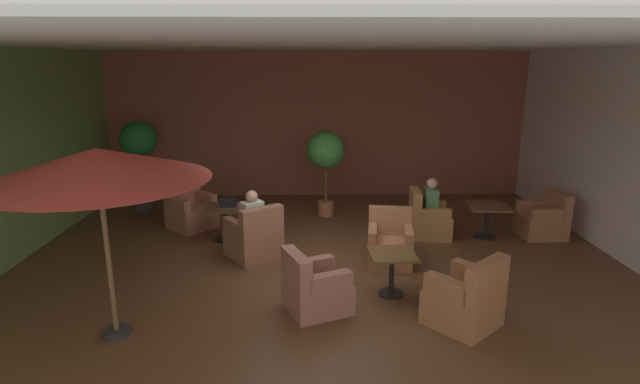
{
  "coord_description": "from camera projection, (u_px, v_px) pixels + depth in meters",
  "views": [
    {
      "loc": [
        -0.15,
        -7.32,
        3.21
      ],
      "look_at": [
        0.0,
        0.47,
        1.16
      ],
      "focal_mm": 28.12,
      "sensor_mm": 36.0,
      "label": 1
    }
  ],
  "objects": [
    {
      "name": "ground_plane",
      "position": [
        321.0,
        271.0,
        7.9
      ],
      "size": [
        10.03,
        9.34,
        0.02
      ],
      "primitive_type": "cube",
      "color": "brown"
    },
    {
      "name": "wall_back_brick",
      "position": [
        317.0,
        125.0,
        11.94
      ],
      "size": [
        10.03,
        0.08,
        3.42
      ],
      "primitive_type": "cube",
      "color": "brown",
      "rests_on": "ground_plane"
    },
    {
      "name": "ceiling_slab",
      "position": [
        321.0,
        42.0,
        7.02
      ],
      "size": [
        10.03,
        9.34,
        0.06
      ],
      "primitive_type": "cube",
      "color": "silver",
      "rests_on": "wall_back_brick"
    },
    {
      "name": "cafe_table_front_left",
      "position": [
        225.0,
        216.0,
        9.15
      ],
      "size": [
        0.74,
        0.74,
        0.63
      ],
      "color": "black",
      "rests_on": "ground_plane"
    },
    {
      "name": "armchair_front_left_north",
      "position": [
        191.0,
        212.0,
        9.86
      ],
      "size": [
        1.07,
        1.07,
        0.82
      ],
      "color": "#AD6A52",
      "rests_on": "ground_plane"
    },
    {
      "name": "armchair_front_left_east",
      "position": [
        255.0,
        238.0,
        8.34
      ],
      "size": [
        1.06,
        1.07,
        0.93
      ],
      "color": "#A46B51",
      "rests_on": "ground_plane"
    },
    {
      "name": "cafe_table_front_right",
      "position": [
        487.0,
        213.0,
        9.27
      ],
      "size": [
        0.77,
        0.77,
        0.63
      ],
      "color": "black",
      "rests_on": "ground_plane"
    },
    {
      "name": "armchair_front_right_north",
      "position": [
        543.0,
        220.0,
        9.38
      ],
      "size": [
        0.81,
        0.74,
        0.85
      ],
      "color": "#A76A48",
      "rests_on": "ground_plane"
    },
    {
      "name": "armchair_front_right_east",
      "position": [
        427.0,
        220.0,
        9.38
      ],
      "size": [
        0.79,
        0.77,
        0.89
      ],
      "color": "#B47844",
      "rests_on": "ground_plane"
    },
    {
      "name": "cafe_table_mid_center",
      "position": [
        392.0,
        263.0,
        6.98
      ],
      "size": [
        0.66,
        0.66,
        0.63
      ],
      "color": "black",
      "rests_on": "ground_plane"
    },
    {
      "name": "armchair_mid_center_north",
      "position": [
        466.0,
        300.0,
        6.18
      ],
      "size": [
        1.07,
        1.07,
        0.94
      ],
      "color": "#A66A45",
      "rests_on": "ground_plane"
    },
    {
      "name": "armchair_mid_center_east",
      "position": [
        390.0,
        244.0,
        8.16
      ],
      "size": [
        0.8,
        0.86,
        0.87
      ],
      "color": "#AF704D",
      "rests_on": "ground_plane"
    },
    {
      "name": "armchair_mid_center_south",
      "position": [
        315.0,
        289.0,
        6.57
      ],
      "size": [
        0.98,
        0.94,
        0.84
      ],
      "color": "#A56756",
      "rests_on": "ground_plane"
    },
    {
      "name": "patio_umbrella_tall_red",
      "position": [
        98.0,
        165.0,
        5.52
      ],
      "size": [
        2.47,
        2.47,
        2.28
      ],
      "color": "#2D2D2D",
      "rests_on": "ground_plane"
    },
    {
      "name": "potted_tree_left_corner",
      "position": [
        139.0,
        150.0,
        10.86
      ],
      "size": [
        0.78,
        0.78,
        1.95
      ],
      "color": "#3D3835",
      "rests_on": "ground_plane"
    },
    {
      "name": "potted_tree_mid_left",
      "position": [
        326.0,
        154.0,
        10.38
      ],
      "size": [
        0.78,
        0.78,
        1.81
      ],
      "color": "#AD6647",
      "rests_on": "ground_plane"
    },
    {
      "name": "patron_blue_shirt",
      "position": [
        431.0,
        198.0,
        9.27
      ],
      "size": [
        0.26,
        0.39,
        0.67
      ],
      "color": "#517E50",
      "rests_on": "ground_plane"
    },
    {
      "name": "patron_by_window",
      "position": [
        252.0,
        213.0,
        8.26
      ],
      "size": [
        0.41,
        0.37,
        0.7
      ],
      "color": "silver",
      "rests_on": "ground_plane"
    },
    {
      "name": "iced_drink_cup",
      "position": [
        226.0,
        202.0,
        9.21
      ],
      "size": [
        0.08,
        0.08,
        0.11
      ],
      "primitive_type": "cylinder",
      "color": "white",
      "rests_on": "cafe_table_front_left"
    },
    {
      "name": "open_laptop",
      "position": [
        229.0,
        205.0,
        9.08
      ],
      "size": [
        0.32,
        0.23,
        0.2
      ],
      "color": "#9EA0A5",
      "rests_on": "cafe_table_front_left"
    }
  ]
}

